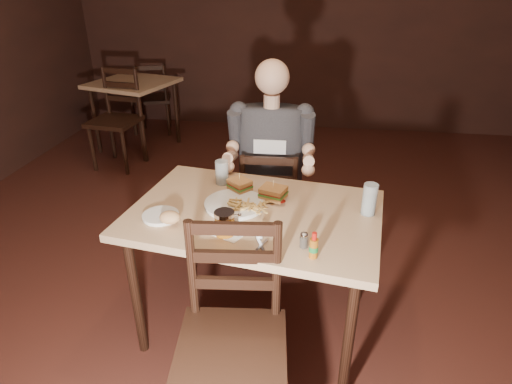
# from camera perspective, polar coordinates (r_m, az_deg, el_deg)

# --- Properties ---
(room_shell) EXTENTS (7.00, 7.00, 7.00)m
(room_shell) POSITION_cam_1_polar(r_m,az_deg,el_deg) (2.08, 7.09, 15.10)
(room_shell) COLOR black
(room_shell) RESTS_ON ground
(main_table) EXTENTS (1.33, 0.98, 0.77)m
(main_table) POSITION_cam_1_polar(r_m,az_deg,el_deg) (2.17, -0.19, -4.33)
(main_table) COLOR tan
(main_table) RESTS_ON ground
(bg_table) EXTENTS (0.99, 0.99, 0.77)m
(bg_table) POSITION_cam_1_polar(r_m,az_deg,el_deg) (5.05, -16.02, 13.03)
(bg_table) COLOR tan
(bg_table) RESTS_ON ground
(chair_far) EXTENTS (0.41, 0.45, 0.85)m
(chair_far) POSITION_cam_1_polar(r_m,az_deg,el_deg) (2.90, 1.89, -1.75)
(chair_far) COLOR black
(chair_far) RESTS_ON ground
(chair_near) EXTENTS (0.49, 0.53, 0.96)m
(chair_near) POSITION_cam_1_polar(r_m,az_deg,el_deg) (1.84, -3.31, -20.19)
(chair_near) COLOR black
(chair_near) RESTS_ON ground
(bg_chair_far) EXTENTS (0.52, 0.54, 0.87)m
(bg_chair_far) POSITION_cam_1_polar(r_m,az_deg,el_deg) (5.60, -13.50, 12.04)
(bg_chair_far) COLOR black
(bg_chair_far) RESTS_ON ground
(bg_chair_near) EXTENTS (0.51, 0.55, 0.98)m
(bg_chair_near) POSITION_cam_1_polar(r_m,az_deg,el_deg) (4.62, -18.36, 8.98)
(bg_chair_near) COLOR black
(bg_chair_near) RESTS_ON ground
(diner) EXTENTS (0.56, 0.45, 0.95)m
(diner) POSITION_cam_1_polar(r_m,az_deg,el_deg) (2.65, 1.97, 7.02)
(diner) COLOR #333539
(diner) RESTS_ON chair_far
(dinner_plate) EXTENTS (0.34, 0.34, 0.02)m
(dinner_plate) POSITION_cam_1_polar(r_m,az_deg,el_deg) (2.17, -2.85, -1.71)
(dinner_plate) COLOR white
(dinner_plate) RESTS_ON main_table
(sandwich_left) EXTENTS (0.14, 0.14, 0.10)m
(sandwich_left) POSITION_cam_1_polar(r_m,az_deg,el_deg) (2.28, -2.20, 1.37)
(sandwich_left) COLOR #BF8342
(sandwich_left) RESTS_ON dinner_plate
(sandwich_right) EXTENTS (0.15, 0.14, 0.10)m
(sandwich_right) POSITION_cam_1_polar(r_m,az_deg,el_deg) (2.20, 2.32, 0.45)
(sandwich_right) COLOR #BF8342
(sandwich_right) RESTS_ON dinner_plate
(fries_pile) EXTENTS (0.25, 0.19, 0.04)m
(fries_pile) POSITION_cam_1_polar(r_m,az_deg,el_deg) (2.11, -0.95, -1.82)
(fries_pile) COLOR #EBBA5C
(fries_pile) RESTS_ON dinner_plate
(ketchup_dollop) EXTENTS (0.05, 0.05, 0.01)m
(ketchup_dollop) POSITION_cam_1_polar(r_m,az_deg,el_deg) (2.18, 3.39, -1.22)
(ketchup_dollop) COLOR maroon
(ketchup_dollop) RESTS_ON dinner_plate
(glass_left) EXTENTS (0.08, 0.08, 0.14)m
(glass_left) POSITION_cam_1_polar(r_m,az_deg,el_deg) (2.39, -4.57, 2.62)
(glass_left) COLOR silver
(glass_left) RESTS_ON main_table
(glass_right) EXTENTS (0.08, 0.08, 0.16)m
(glass_right) POSITION_cam_1_polar(r_m,az_deg,el_deg) (2.14, 14.90, -0.95)
(glass_right) COLOR silver
(glass_right) RESTS_ON main_table
(hot_sauce) EXTENTS (0.04, 0.04, 0.12)m
(hot_sauce) POSITION_cam_1_polar(r_m,az_deg,el_deg) (1.79, 7.72, -7.04)
(hot_sauce) COLOR #924F10
(hot_sauce) RESTS_ON main_table
(salt_shaker) EXTENTS (0.04, 0.04, 0.06)m
(salt_shaker) POSITION_cam_1_polar(r_m,az_deg,el_deg) (1.91, 0.46, -5.44)
(salt_shaker) COLOR white
(salt_shaker) RESTS_ON main_table
(pepper_shaker) EXTENTS (0.04, 0.04, 0.07)m
(pepper_shaker) POSITION_cam_1_polar(r_m,az_deg,el_deg) (1.86, 6.40, -6.42)
(pepper_shaker) COLOR #38332D
(pepper_shaker) RESTS_ON main_table
(syrup_dispenser) EXTENTS (0.10, 0.10, 0.12)m
(syrup_dispenser) POSITION_cam_1_polar(r_m,az_deg,el_deg) (1.92, -4.21, -4.18)
(syrup_dispenser) COLOR #924F10
(syrup_dispenser) RESTS_ON main_table
(napkin) EXTENTS (0.18, 0.18, 0.00)m
(napkin) POSITION_cam_1_polar(r_m,az_deg,el_deg) (1.97, -3.51, -5.35)
(napkin) COLOR white
(napkin) RESTS_ON main_table
(knife) EXTENTS (0.09, 0.20, 0.00)m
(knife) POSITION_cam_1_polar(r_m,az_deg,el_deg) (1.91, 0.23, -6.21)
(knife) COLOR silver
(knife) RESTS_ON napkin
(fork) EXTENTS (0.07, 0.14, 0.00)m
(fork) POSITION_cam_1_polar(r_m,az_deg,el_deg) (1.85, 0.39, -7.48)
(fork) COLOR silver
(fork) RESTS_ON napkin
(side_plate) EXTENTS (0.19, 0.19, 0.01)m
(side_plate) POSITION_cam_1_polar(r_m,az_deg,el_deg) (2.12, -12.58, -3.20)
(side_plate) COLOR white
(side_plate) RESTS_ON main_table
(bread_roll) EXTENTS (0.11, 0.09, 0.06)m
(bread_roll) POSITION_cam_1_polar(r_m,az_deg,el_deg) (2.04, -11.41, -3.33)
(bread_roll) COLOR tan
(bread_roll) RESTS_ON side_plate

